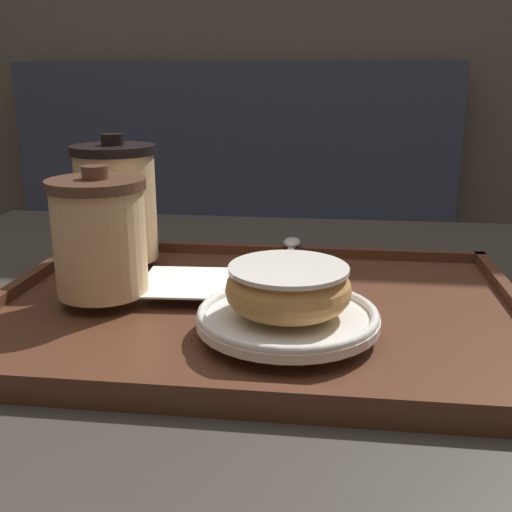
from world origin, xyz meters
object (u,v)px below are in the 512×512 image
(coffee_cup_rear, at_px, (117,202))
(spoon, at_px, (290,249))
(coffee_cup_front, at_px, (100,236))
(donut_chocolate_glazed, at_px, (288,287))

(coffee_cup_rear, distance_m, spoon, 0.21)
(coffee_cup_front, bearing_deg, coffee_cup_rear, 101.63)
(donut_chocolate_glazed, relative_size, spoon, 0.68)
(coffee_cup_front, distance_m, spoon, 0.25)
(coffee_cup_rear, height_order, spoon, coffee_cup_rear)
(donut_chocolate_glazed, height_order, spoon, donut_chocolate_glazed)
(donut_chocolate_glazed, bearing_deg, spoon, 93.37)
(donut_chocolate_glazed, distance_m, spoon, 0.22)
(coffee_cup_front, bearing_deg, spoon, 43.21)
(coffee_cup_front, bearing_deg, donut_chocolate_glazed, -17.07)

